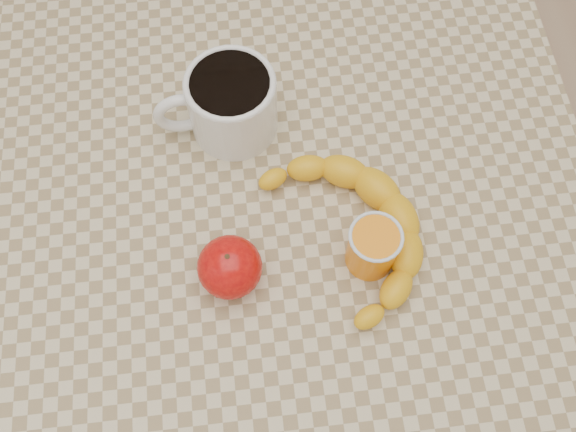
{
  "coord_description": "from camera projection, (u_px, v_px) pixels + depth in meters",
  "views": [
    {
      "loc": [
        -0.04,
        -0.31,
        1.48
      ],
      "look_at": [
        0.0,
        0.0,
        0.77
      ],
      "focal_mm": 40.0,
      "sensor_mm": 36.0,
      "label": 1
    }
  ],
  "objects": [
    {
      "name": "table",
      "position": [
        288.0,
        248.0,
        0.87
      ],
      "size": [
        0.8,
        0.8,
        0.75
      ],
      "color": "#C4B28B",
      "rests_on": "ground"
    },
    {
      "name": "ground",
      "position": [
        288.0,
        352.0,
        1.48
      ],
      "size": [
        3.0,
        3.0,
        0.0
      ],
      "primitive_type": "plane",
      "color": "tan",
      "rests_on": "ground"
    },
    {
      "name": "apple",
      "position": [
        230.0,
        267.0,
        0.74
      ],
      "size": [
        0.1,
        0.1,
        0.07
      ],
      "color": "#920407",
      "rests_on": "table"
    },
    {
      "name": "orange_juice_glass",
      "position": [
        373.0,
        247.0,
        0.74
      ],
      "size": [
        0.06,
        0.06,
        0.07
      ],
      "color": "orange",
      "rests_on": "table"
    },
    {
      "name": "coffee_mug",
      "position": [
        230.0,
        102.0,
        0.81
      ],
      "size": [
        0.16,
        0.12,
        0.1
      ],
      "color": "white",
      "rests_on": "table"
    },
    {
      "name": "banana",
      "position": [
        352.0,
        230.0,
        0.77
      ],
      "size": [
        0.34,
        0.38,
        0.04
      ],
      "primitive_type": null,
      "rotation": [
        0.0,
        0.0,
        0.27
      ],
      "color": "gold",
      "rests_on": "table"
    }
  ]
}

